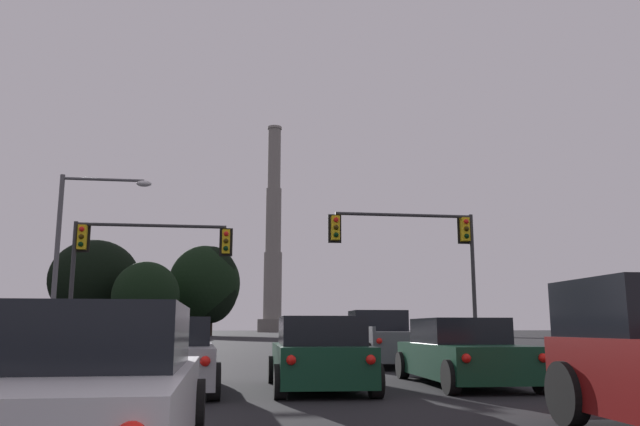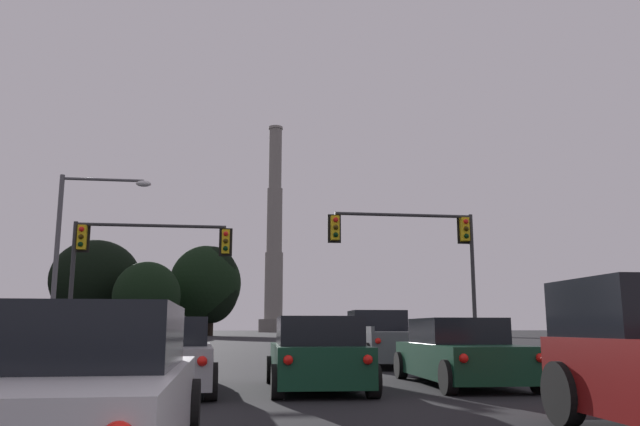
# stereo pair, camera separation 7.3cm
# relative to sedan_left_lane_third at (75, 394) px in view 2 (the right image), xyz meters

# --- Properties ---
(sedan_left_lane_third) EXTENTS (2.03, 4.72, 1.43)m
(sedan_left_lane_third) POSITION_rel_sedan_left_lane_third_xyz_m (0.00, 0.00, 0.00)
(sedan_left_lane_third) COLOR silver
(sedan_left_lane_third) RESTS_ON ground_plane
(hatchback_center_lane_second) EXTENTS (2.03, 4.15, 1.44)m
(hatchback_center_lane_second) POSITION_rel_sedan_left_lane_third_xyz_m (3.02, 6.92, -0.00)
(hatchback_center_lane_second) COLOR #0F3823
(hatchback_center_lane_second) RESTS_ON ground_plane
(sedan_left_lane_second) EXTENTS (2.18, 4.77, 1.43)m
(sedan_left_lane_second) POSITION_rel_sedan_left_lane_third_xyz_m (0.03, 7.27, 0.00)
(sedan_left_lane_second) COLOR gray
(sedan_left_lane_second) RESTS_ON ground_plane
(pickup_truck_right_lane_front) EXTENTS (2.41, 5.58, 1.82)m
(pickup_truck_right_lane_front) POSITION_rel_sedan_left_lane_third_xyz_m (6.39, 14.78, 0.14)
(pickup_truck_right_lane_front) COLOR #4C4F54
(pickup_truck_right_lane_front) RESTS_ON ground_plane
(sedan_right_lane_second) EXTENTS (2.14, 4.76, 1.43)m
(sedan_right_lane_second) POSITION_rel_sedan_left_lane_third_xyz_m (6.26, 7.61, 0.00)
(sedan_right_lane_second) COLOR #0F3823
(sedan_right_lane_second) RESTS_ON ground_plane
(traffic_light_overhead_right) EXTENTS (6.60, 0.50, 6.18)m
(traffic_light_overhead_right) POSITION_rel_sedan_left_lane_third_xyz_m (9.63, 20.35, 4.10)
(traffic_light_overhead_right) COLOR #2D2D30
(traffic_light_overhead_right) RESTS_ON ground_plane
(traffic_light_overhead_left) EXTENTS (6.83, 0.50, 5.68)m
(traffic_light_overhead_left) POSITION_rel_sedan_left_lane_third_xyz_m (-3.03, 21.69, 3.73)
(traffic_light_overhead_left) COLOR #2D2D30
(traffic_light_overhead_left) RESTS_ON ground_plane
(street_lamp) EXTENTS (3.74, 0.36, 7.54)m
(street_lamp) POSITION_rel_sedan_left_lane_third_xyz_m (-5.15, 21.00, 4.09)
(street_lamp) COLOR #56565B
(street_lamp) RESTS_ON ground_plane
(smokestack) EXTENTS (8.24, 8.24, 59.54)m
(smokestack) POSITION_rel_sedan_left_lane_third_xyz_m (13.32, 170.54, 22.63)
(smokestack) COLOR slate
(smokestack) RESTS_ON ground_plane
(treeline_far_right) EXTENTS (13.43, 12.09, 14.52)m
(treeline_far_right) POSITION_rel_sedan_left_lane_third_xyz_m (-19.09, 93.11, 7.68)
(treeline_far_right) COLOR black
(treeline_far_right) RESTS_ON ground_plane
(treeline_far_left) EXTENTS (8.80, 7.92, 13.92)m
(treeline_far_left) POSITION_rel_sedan_left_lane_third_xyz_m (-1.64, 93.72, 7.22)
(treeline_far_left) COLOR black
(treeline_far_left) RESTS_ON ground_plane
(treeline_center_right) EXTENTS (11.15, 10.04, 14.05)m
(treeline_center_right) POSITION_rel_sedan_left_lane_third_xyz_m (-2.65, 94.18, 7.37)
(treeline_center_right) COLOR black
(treeline_center_right) RESTS_ON ground_plane
(treeline_center_left) EXTENTS (9.34, 8.41, 10.44)m
(treeline_center_left) POSITION_rel_sedan_left_lane_third_xyz_m (-10.31, 84.77, 4.95)
(treeline_center_left) COLOR black
(treeline_center_left) RESTS_ON ground_plane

